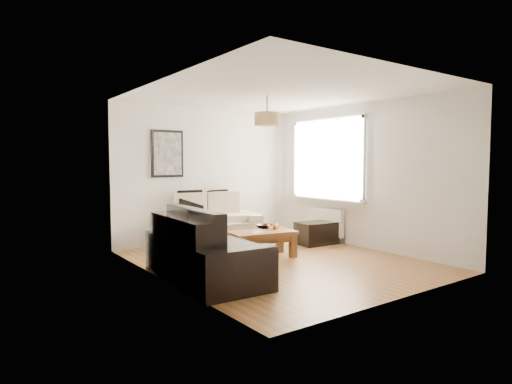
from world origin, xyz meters
TOP-DOWN VIEW (x-y plane):
  - floor at (0.00, 0.00)m, footprint 4.50×4.50m
  - ceiling at (0.00, 0.00)m, footprint 3.80×4.50m
  - wall_back at (0.00, 2.25)m, footprint 3.80×0.04m
  - wall_front at (0.00, -2.25)m, footprint 3.80×0.04m
  - wall_left at (-1.90, 0.00)m, footprint 0.04×4.50m
  - wall_right at (1.90, 0.00)m, footprint 0.04×4.50m
  - window_bay at (1.86, 0.80)m, footprint 0.14×1.90m
  - radiator at (1.82, 0.80)m, footprint 0.10×0.90m
  - poster at (-0.85, 2.22)m, footprint 0.62×0.04m
  - pendant_shade at (0.00, 0.30)m, footprint 0.40×0.40m
  - loveseat_cream at (-0.23, 1.78)m, footprint 2.01×1.43m
  - sofa_leather at (-1.43, -0.24)m, footprint 1.05×2.02m
  - coffee_table at (-0.06, 0.36)m, footprint 1.14×0.74m
  - ottoman at (1.45, 0.66)m, footprint 0.77×0.54m
  - cushion_left at (-0.50, 2.00)m, footprint 0.47×0.22m
  - cushion_right at (0.11, 2.00)m, footprint 0.46×0.22m
  - fruit_bowl at (0.16, 0.58)m, footprint 0.32×0.32m
  - orange_a at (0.25, 0.39)m, footprint 0.10×0.10m
  - orange_b at (0.33, 0.46)m, footprint 0.10×0.10m
  - orange_c at (0.17, 0.49)m, footprint 0.10×0.10m
  - papers at (-0.18, 0.29)m, footprint 0.19×0.13m

SIDE VIEW (x-z plane):
  - floor at x=0.00m, z-range 0.00..0.00m
  - ottoman at x=1.45m, z-range 0.00..0.42m
  - coffee_table at x=-0.06m, z-range 0.00..0.43m
  - radiator at x=1.82m, z-range 0.12..0.64m
  - sofa_leather at x=-1.43m, z-range 0.00..0.85m
  - papers at x=-0.18m, z-range 0.43..0.44m
  - loveseat_cream at x=-0.23m, z-range 0.00..0.90m
  - fruit_bowl at x=0.16m, z-range 0.43..0.50m
  - orange_a at x=0.25m, z-range 0.43..0.52m
  - orange_b at x=0.33m, z-range 0.43..0.52m
  - orange_c at x=0.17m, z-range 0.44..0.51m
  - cushion_right at x=0.11m, z-range 0.56..1.00m
  - cushion_left at x=-0.50m, z-range 0.56..1.02m
  - wall_back at x=0.00m, z-range 0.00..2.60m
  - wall_front at x=0.00m, z-range 0.00..2.60m
  - wall_left at x=-1.90m, z-range 0.00..2.60m
  - wall_right at x=1.90m, z-range 0.00..2.60m
  - window_bay at x=1.86m, z-range 0.80..2.40m
  - poster at x=-0.85m, z-range 1.26..2.13m
  - pendant_shade at x=0.00m, z-range 2.13..2.33m
  - ceiling at x=0.00m, z-range 2.60..2.60m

